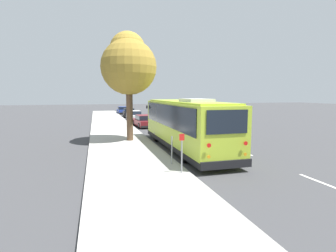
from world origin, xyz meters
name	(u,v)px	position (x,y,z in m)	size (l,w,h in m)	color
ground_plane	(194,152)	(0.00, 0.00, 0.00)	(160.00, 160.00, 0.00)	#3D3D3F
sidewalk_slab	(127,155)	(0.00, 4.04, 0.07)	(80.00, 4.16, 0.15)	#B2AFA8
curb_strip	(164,153)	(0.00, 1.89, 0.07)	(80.00, 0.14, 0.15)	#9D9A94
shuttle_bus	(184,122)	(1.03, 0.28, 1.71)	(11.19, 2.72, 3.21)	#ADC633
parked_sedan_maroon	(144,121)	(13.25, 0.65, 0.58)	(4.74, 1.95, 1.26)	maroon
parked_sedan_white	(135,116)	(20.12, 0.65, 0.61)	(4.37, 1.77, 1.31)	silver
parked_sedan_black	(129,113)	(26.04, 0.65, 0.62)	(4.48, 1.87, 1.32)	black
parked_sedan_blue	(123,110)	(32.90, 0.95, 0.59)	(4.14, 1.78, 1.28)	navy
street_tree	(129,64)	(4.47, 3.28, 5.61)	(3.91, 3.91, 7.76)	brown
sign_post_near	(182,153)	(-4.18, 2.19, 1.01)	(0.06, 0.22, 1.66)	gray
sign_post_far	(172,150)	(-2.70, 2.19, 0.82)	(0.06, 0.06, 1.34)	gray
lane_stripe_behind	(323,183)	(-6.54, -2.86, 0.00)	(2.40, 0.14, 0.01)	silver
lane_stripe_mid	(241,151)	(-0.54, -2.86, 0.00)	(2.40, 0.14, 0.01)	silver
lane_stripe_ahead	(202,136)	(5.46, -2.86, 0.00)	(2.40, 0.14, 0.01)	silver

